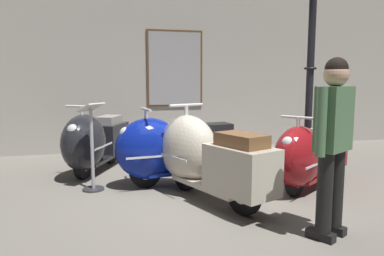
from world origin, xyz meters
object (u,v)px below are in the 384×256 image
Objects in this scene: lamppost at (310,71)px; visitor_0 at (333,136)px; scooter_2 at (202,156)px; scooter_0 at (93,142)px; info_stanchion at (92,154)px; scooter_1 at (169,150)px; scooter_3 at (307,156)px.

visitor_0 is (-1.12, -2.24, -0.63)m from lamppost.
visitor_0 is at bearing -171.52° from scooter_2.
scooter_0 is at bearing 18.97° from scooter_2.
info_stanchion is at bearing 17.26° from visitor_0.
scooter_1 is 2.50m from lamppost.
scooter_3 is at bearing 83.57° from scooter_0.
info_stanchion is (-1.01, -0.01, -0.01)m from scooter_1.
scooter_1 is 1.01m from info_stanchion.
scooter_1 reaches higher than scooter_3.
scooter_0 is at bearing 168.47° from lamppost.
lamppost is (1.94, 0.85, 1.05)m from scooter_2.
scooter_0 is 3.64m from visitor_0.
scooter_2 is 1.40m from scooter_3.
lamppost is at bearing -88.67° from scooter_2.
visitor_0 is (0.83, -1.39, 0.42)m from scooter_2.
scooter_0 is 0.60× the size of lamppost.
scooter_3 is at bearing 151.06° from scooter_1.
scooter_2 is 1.44m from info_stanchion.
scooter_3 is 1.53m from lamppost.
visitor_0 is (1.12, -2.00, 0.45)m from scooter_1.
scooter_0 is 0.95× the size of scooter_2.
visitor_0 is at bearing 111.74° from scooter_1.
lamppost is at bearing 4.28° from info_stanchion.
lamppost reaches higher than scooter_2.
visitor_0 reaches higher than scooter_1.
scooter_0 reaches higher than scooter_3.
scooter_1 is 1.12× the size of scooter_3.
visitor_0 reaches higher than info_stanchion.
visitor_0 is at bearing 60.04° from scooter_0.
scooter_2 is at bearing -24.82° from info_stanchion.
scooter_2 is 1.18× the size of visitor_0.
scooter_0 is at bearing 91.22° from info_stanchion.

